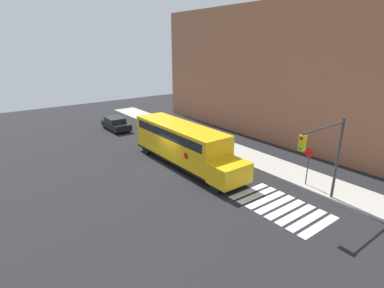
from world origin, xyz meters
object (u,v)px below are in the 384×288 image
at_px(school_bus, 183,143).
at_px(stop_sign, 308,162).
at_px(parked_car, 116,124).
at_px(traffic_light, 327,151).

bearing_deg(school_bus, stop_sign, 28.08).
bearing_deg(stop_sign, parked_car, -168.14).
bearing_deg(parked_car, stop_sign, 11.86).
height_order(school_bus, stop_sign, school_bus).
relative_size(school_bus, parked_car, 2.72).
bearing_deg(school_bus, traffic_light, 14.46).
height_order(parked_car, traffic_light, traffic_light).
distance_m(parked_car, stop_sign, 21.09).
relative_size(parked_car, traffic_light, 0.81).
relative_size(school_bus, stop_sign, 4.16).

